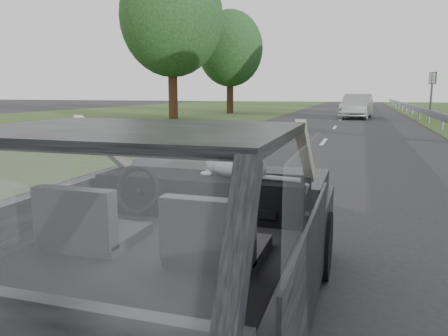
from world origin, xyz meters
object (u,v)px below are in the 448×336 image
Objects in this scene: subject_car at (169,235)px; other_car at (357,106)px; cat at (236,166)px; highway_sign at (431,97)px.

other_car is (0.84, 25.68, 0.01)m from subject_car.
cat is at bearing -85.87° from other_car.
highway_sign reaches higher than other_car.
subject_car is at bearing -86.43° from other_car.
cat is at bearing -112.52° from highway_sign.
subject_car is 1.51× the size of highway_sign.
subject_car reaches higher than cat.
subject_car is at bearing -108.74° from cat.
cat is 0.22× the size of highway_sign.
subject_car is 0.77m from cat.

